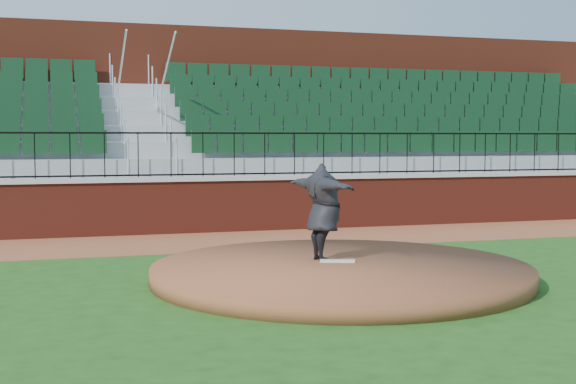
% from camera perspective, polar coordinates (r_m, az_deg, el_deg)
% --- Properties ---
extents(ground, '(90.00, 90.00, 0.00)m').
position_cam_1_polar(ground, '(11.50, 2.20, -6.97)').
color(ground, '#1D4B15').
rests_on(ground, ground).
extents(warning_track, '(34.00, 3.20, 0.01)m').
position_cam_1_polar(warning_track, '(16.63, -3.94, -3.55)').
color(warning_track, brown).
rests_on(warning_track, ground).
extents(field_wall, '(34.00, 0.35, 1.20)m').
position_cam_1_polar(field_wall, '(18.12, -5.09, -1.05)').
color(field_wall, maroon).
rests_on(field_wall, ground).
extents(wall_cap, '(34.00, 0.45, 0.10)m').
position_cam_1_polar(wall_cap, '(18.07, -5.10, 1.00)').
color(wall_cap, '#B7B7B7').
rests_on(wall_cap, field_wall).
extents(wall_railing, '(34.00, 0.05, 1.00)m').
position_cam_1_polar(wall_railing, '(18.05, -5.11, 2.75)').
color(wall_railing, black).
rests_on(wall_railing, wall_cap).
extents(seating_stands, '(34.00, 5.10, 4.60)m').
position_cam_1_polar(seating_stands, '(20.72, -6.68, 4.28)').
color(seating_stands, gray).
rests_on(seating_stands, ground).
extents(concourse_wall, '(34.00, 0.50, 5.50)m').
position_cam_1_polar(concourse_wall, '(23.49, -7.92, 5.33)').
color(concourse_wall, maroon).
rests_on(concourse_wall, ground).
extents(pitchers_mound, '(5.82, 5.82, 0.25)m').
position_cam_1_polar(pitchers_mound, '(12.02, 3.89, -5.90)').
color(pitchers_mound, brown).
rests_on(pitchers_mound, ground).
extents(pitching_rubber, '(0.56, 0.32, 0.04)m').
position_cam_1_polar(pitching_rubber, '(12.19, 3.65, -5.08)').
color(pitching_rubber, silver).
rests_on(pitching_rubber, pitchers_mound).
extents(pitcher, '(0.85, 1.96, 1.54)m').
position_cam_1_polar(pitcher, '(12.28, 2.61, -1.46)').
color(pitcher, black).
rests_on(pitcher, pitchers_mound).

